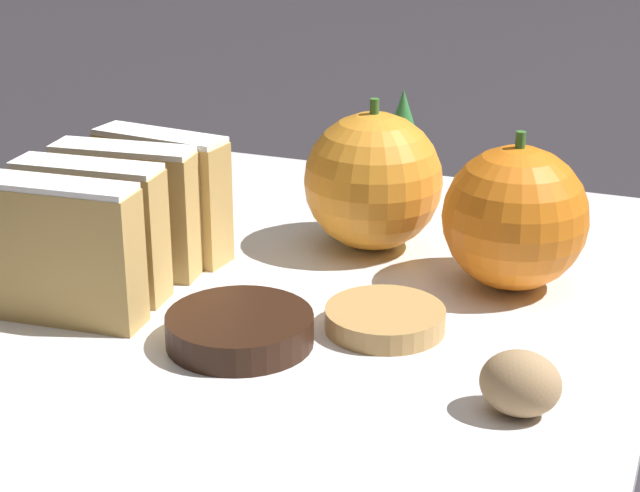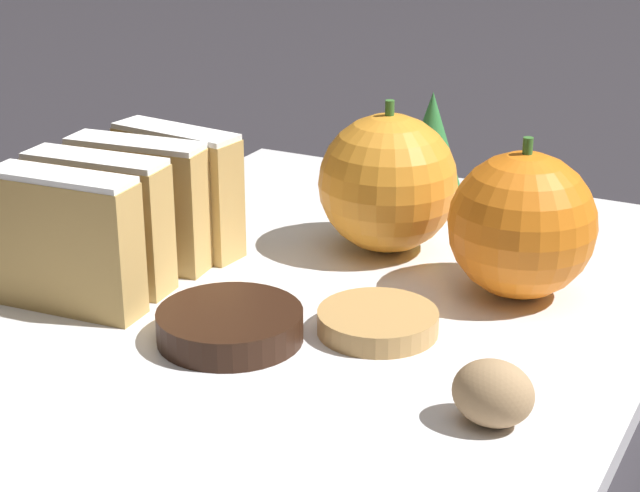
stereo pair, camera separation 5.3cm
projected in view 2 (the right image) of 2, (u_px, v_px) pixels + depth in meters
The scene contains 12 objects.
ground_plane at pixel (320, 323), 0.54m from camera, with size 6.00×6.00×0.00m, color #28262B.
serving_platter at pixel (320, 312), 0.54m from camera, with size 0.33×0.45×0.01m.
stollen_slice_front at pixel (66, 242), 0.52m from camera, with size 0.08×0.03×0.07m.
stollen_slice_second at pixel (99, 222), 0.55m from camera, with size 0.08×0.03×0.07m.
stollen_slice_third at pixel (137, 204), 0.57m from camera, with size 0.08×0.03×0.07m.
stollen_slice_fourth at pixel (178, 190), 0.59m from camera, with size 0.08×0.03×0.07m.
orange_near at pixel (522, 225), 0.53m from camera, with size 0.07×0.07×0.08m.
orange_far at pixel (394, 184), 0.59m from camera, with size 0.08×0.08×0.09m.
walnut at pixel (493, 393), 0.42m from camera, with size 0.03×0.03×0.03m.
chocolate_cookie at pixel (230, 325), 0.50m from camera, with size 0.07×0.07×0.01m.
gingerbread_cookie at pixel (378, 322), 0.50m from camera, with size 0.06×0.06×0.01m.
evergreen_sprig at pixel (431, 145), 0.68m from camera, with size 0.04×0.04×0.07m.
Camera 2 is at (0.23, -0.44, 0.23)m, focal length 60.00 mm.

